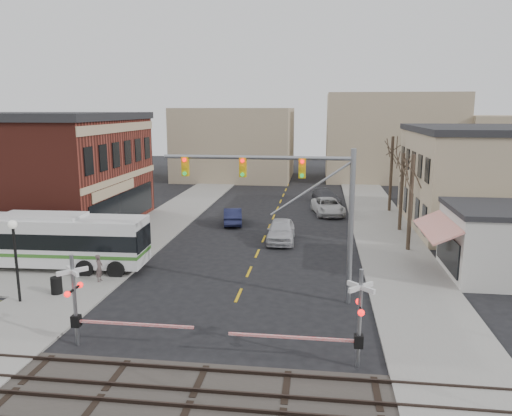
% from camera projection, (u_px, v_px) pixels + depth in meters
% --- Properties ---
extents(ground, '(160.00, 160.00, 0.00)m').
position_uv_depth(ground, '(232.00, 310.00, 25.00)').
color(ground, black).
rests_on(ground, ground).
extents(sidewalk_west, '(5.00, 60.00, 0.12)m').
position_uv_depth(sidewalk_west, '(168.00, 218.00, 45.64)').
color(sidewalk_west, gray).
rests_on(sidewalk_west, ground).
extents(sidewalk_east, '(5.00, 60.00, 0.12)m').
position_uv_depth(sidewalk_east, '(380.00, 224.00, 43.23)').
color(sidewalk_east, gray).
rests_on(sidewalk_east, ground).
extents(ballast_strip, '(160.00, 5.00, 0.06)m').
position_uv_depth(ballast_strip, '(191.00, 400.00, 17.21)').
color(ballast_strip, '#332D28').
rests_on(ballast_strip, ground).
extents(rail_tracks, '(160.00, 3.91, 0.14)m').
position_uv_depth(rail_tracks, '(191.00, 398.00, 17.19)').
color(rail_tracks, '#2D231E').
rests_on(rail_tracks, ground).
extents(tree_east_a, '(0.28, 0.28, 6.75)m').
position_uv_depth(tree_east_a, '(411.00, 203.00, 34.65)').
color(tree_east_a, '#382B21').
rests_on(tree_east_a, sidewalk_east).
extents(tree_east_b, '(0.28, 0.28, 6.30)m').
position_uv_depth(tree_east_b, '(401.00, 192.00, 40.49)').
color(tree_east_b, '#382B21').
rests_on(tree_east_b, sidewalk_east).
extents(tree_east_c, '(0.28, 0.28, 7.20)m').
position_uv_depth(tree_east_c, '(391.00, 174.00, 48.16)').
color(tree_east_c, '#382B21').
rests_on(tree_east_c, sidewalk_east).
extents(transit_bus, '(12.97, 3.27, 3.32)m').
position_uv_depth(transit_bus, '(44.00, 240.00, 31.12)').
color(transit_bus, silver).
rests_on(transit_bus, ground).
extents(traffic_signal_mast, '(9.73, 0.30, 8.00)m').
position_uv_depth(traffic_signal_mast, '(298.00, 193.00, 25.16)').
color(traffic_signal_mast, gray).
rests_on(traffic_signal_mast, ground).
extents(rr_crossing_west, '(5.60, 1.36, 4.00)m').
position_uv_depth(rr_crossing_west, '(84.00, 302.00, 20.86)').
color(rr_crossing_west, gray).
rests_on(rr_crossing_west, ground).
extents(rr_crossing_east, '(5.60, 1.36, 4.00)m').
position_uv_depth(rr_crossing_east, '(348.00, 320.00, 19.13)').
color(rr_crossing_east, gray).
rests_on(rr_crossing_east, ground).
extents(street_lamp, '(0.44, 0.44, 4.30)m').
position_uv_depth(street_lamp, '(15.00, 244.00, 25.22)').
color(street_lamp, black).
rests_on(street_lamp, sidewalk_west).
extents(trash_bin, '(0.60, 0.60, 0.92)m').
position_uv_depth(trash_bin, '(57.00, 285.00, 26.82)').
color(trash_bin, black).
rests_on(trash_bin, sidewalk_west).
extents(car_a, '(2.17, 5.09, 1.71)m').
position_uv_depth(car_a, '(281.00, 231.00, 37.72)').
color(car_a, '#B8B8BD').
rests_on(car_a, ground).
extents(car_b, '(2.31, 4.59, 1.44)m').
position_uv_depth(car_b, '(233.00, 216.00, 43.51)').
color(car_b, '#171A39').
rests_on(car_b, ground).
extents(car_c, '(3.53, 5.94, 1.55)m').
position_uv_depth(car_c, '(328.00, 206.00, 47.51)').
color(car_c, silver).
rests_on(car_c, ground).
extents(car_d, '(3.60, 5.36, 1.44)m').
position_uv_depth(car_d, '(326.00, 197.00, 52.59)').
color(car_d, '#47484D').
rests_on(car_d, ground).
extents(pedestrian_near, '(0.41, 0.60, 1.59)m').
position_uv_depth(pedestrian_near, '(99.00, 268.00, 28.67)').
color(pedestrian_near, '#534443').
rests_on(pedestrian_near, sidewalk_west).
extents(pedestrian_far, '(1.08, 1.01, 1.76)m').
position_uv_depth(pedestrian_far, '(109.00, 248.00, 32.55)').
color(pedestrian_far, '#2E3150').
rests_on(pedestrian_far, sidewalk_west).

